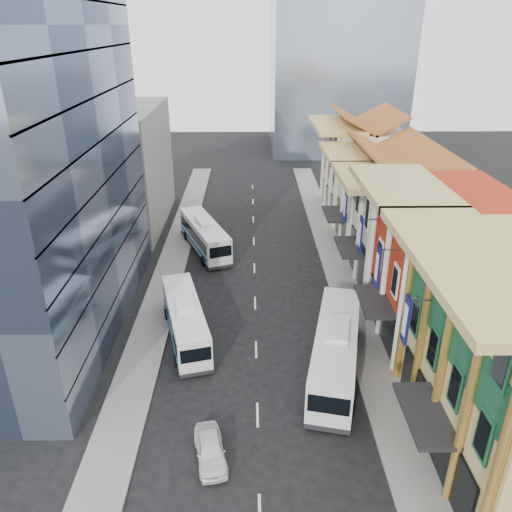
{
  "coord_description": "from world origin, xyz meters",
  "views": [
    {
      "loc": [
        -0.4,
        -16.45,
        22.53
      ],
      "look_at": [
        0.09,
        22.88,
        4.21
      ],
      "focal_mm": 35.0,
      "sensor_mm": 36.0,
      "label": 1
    }
  ],
  "objects_px": {
    "bus_left_far": "(204,235)",
    "bus_left_near": "(185,319)",
    "sedan_left": "(210,449)",
    "office_tower": "(14,142)",
    "bus_right": "(336,350)"
  },
  "relations": [
    {
      "from": "bus_left_near",
      "to": "bus_left_far",
      "type": "bearing_deg",
      "value": 74.9
    },
    {
      "from": "bus_left_near",
      "to": "bus_right",
      "type": "height_order",
      "value": "bus_right"
    },
    {
      "from": "office_tower",
      "to": "bus_left_near",
      "type": "xyz_separation_m",
      "value": [
        11.5,
        -2.31,
        -13.3
      ]
    },
    {
      "from": "bus_left_near",
      "to": "sedan_left",
      "type": "relative_size",
      "value": 2.63
    },
    {
      "from": "bus_left_near",
      "to": "office_tower",
      "type": "bearing_deg",
      "value": 153.96
    },
    {
      "from": "bus_left_far",
      "to": "bus_left_near",
      "type": "bearing_deg",
      "value": -111.82
    },
    {
      "from": "bus_left_near",
      "to": "bus_left_far",
      "type": "relative_size",
      "value": 0.94
    },
    {
      "from": "bus_left_far",
      "to": "bus_right",
      "type": "relative_size",
      "value": 0.91
    },
    {
      "from": "sedan_left",
      "to": "bus_left_near",
      "type": "bearing_deg",
      "value": 91.07
    },
    {
      "from": "bus_left_near",
      "to": "sedan_left",
      "type": "bearing_deg",
      "value": -91.83
    },
    {
      "from": "bus_right",
      "to": "sedan_left",
      "type": "xyz_separation_m",
      "value": [
        -8.23,
        -7.64,
        -1.29
      ]
    },
    {
      "from": "bus_left_near",
      "to": "sedan_left",
      "type": "height_order",
      "value": "bus_left_near"
    },
    {
      "from": "office_tower",
      "to": "bus_right",
      "type": "bearing_deg",
      "value": -16.91
    },
    {
      "from": "sedan_left",
      "to": "office_tower",
      "type": "bearing_deg",
      "value": 122.83
    },
    {
      "from": "bus_right",
      "to": "sedan_left",
      "type": "height_order",
      "value": "bus_right"
    }
  ]
}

